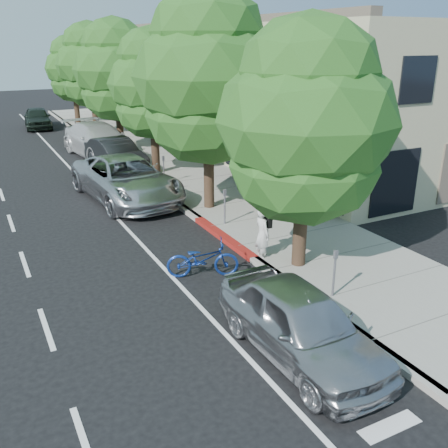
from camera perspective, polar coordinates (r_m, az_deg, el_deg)
ground at (r=15.95m, az=1.64°, el=-2.97°), size 120.00×120.00×0.00m
sidewalk at (r=23.67m, az=-2.85°, el=5.05°), size 4.60×56.00×0.15m
curb at (r=22.85m, az=-8.12°, el=4.30°), size 0.30×56.00×0.15m
curb_red_segment at (r=16.73m, az=-0.01°, el=-1.54°), size 0.32×4.00×0.15m
storefront_building at (r=35.16m, az=1.22°, el=15.76°), size 10.00×36.00×7.00m
street_tree_0 at (r=13.61m, az=9.36°, el=11.21°), size 4.88×4.88×7.03m
street_tree_1 at (r=18.66m, az=-1.86°, el=16.22°), size 5.46×5.46×8.21m
street_tree_2 at (r=24.25m, az=-8.20°, el=15.41°), size 4.14×4.14×6.94m
street_tree_3 at (r=29.94m, az=-12.26°, el=16.70°), size 4.79×4.79×7.56m
street_tree_4 at (r=35.75m, az=-15.00°, el=17.04°), size 4.54×4.54×7.51m
street_tree_5 at (r=41.63m, az=-16.90°, el=16.57°), size 4.16×4.16×6.76m
cyclist at (r=14.93m, az=4.40°, el=-1.19°), size 0.42×0.63×1.69m
bicycle at (r=14.02m, az=-2.46°, el=-4.02°), size 2.14×1.41×1.06m
silver_suv at (r=21.05m, az=-11.10°, el=5.05°), size 3.55×6.68×1.79m
dark_sedan at (r=26.32m, az=-12.25°, el=7.78°), size 2.25×4.97×1.58m
white_pickup at (r=29.62m, az=-14.13°, el=9.27°), size 3.37×6.66×1.85m
dark_suv_far at (r=40.77m, az=-20.54°, el=11.29°), size 2.18×4.69×1.55m
near_car_a at (r=10.68m, az=8.75°, el=-11.17°), size 1.92×4.57×1.55m
pedestrian at (r=22.09m, az=2.94°, el=6.54°), size 1.11×1.07×1.80m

